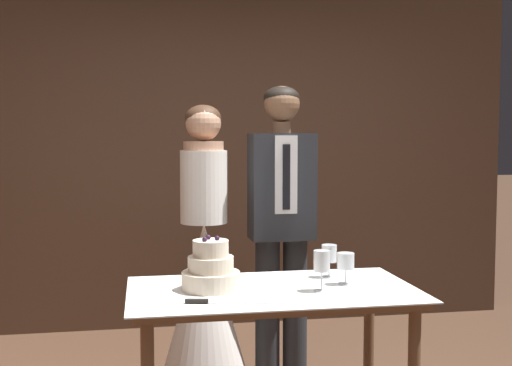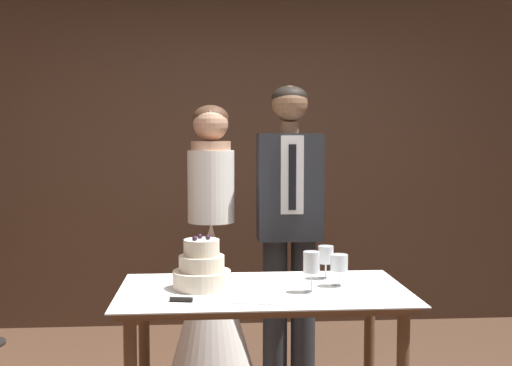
{
  "view_description": "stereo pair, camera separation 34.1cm",
  "coord_description": "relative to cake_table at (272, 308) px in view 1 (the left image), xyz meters",
  "views": [
    {
      "loc": [
        -0.6,
        -2.73,
        1.48
      ],
      "look_at": [
        -0.0,
        0.62,
        1.23
      ],
      "focal_mm": 45.0,
      "sensor_mm": 36.0,
      "label": 1
    },
    {
      "loc": [
        -0.26,
        -2.78,
        1.48
      ],
      "look_at": [
        -0.0,
        0.62,
        1.23
      ],
      "focal_mm": 45.0,
      "sensor_mm": 36.0,
      "label": 2
    }
  ],
  "objects": [
    {
      "name": "wall_back",
      "position": [
        0.0,
        2.09,
        0.73
      ],
      "size": [
        4.7,
        0.12,
        2.81
      ],
      "primitive_type": "cube",
      "color": "#513828",
      "rests_on": "ground_plane"
    },
    {
      "name": "bride",
      "position": [
        -0.24,
        0.89,
        -0.05
      ],
      "size": [
        0.54,
        0.54,
        1.67
      ],
      "color": "white",
      "rests_on": "ground_plane"
    },
    {
      "name": "cake_table",
      "position": [
        0.0,
        0.0,
        0.0
      ],
      "size": [
        1.35,
        0.76,
        0.76
      ],
      "color": "brown",
      "rests_on": "ground_plane"
    },
    {
      "name": "wine_glass_middle",
      "position": [
        0.21,
        -0.08,
        0.23
      ],
      "size": [
        0.08,
        0.08,
        0.19
      ],
      "color": "silver",
      "rests_on": "cake_table"
    },
    {
      "name": "wine_glass_far",
      "position": [
        0.33,
        0.19,
        0.21
      ],
      "size": [
        0.08,
        0.08,
        0.17
      ],
      "color": "silver",
      "rests_on": "cake_table"
    },
    {
      "name": "wine_glass_near",
      "position": [
        0.37,
        0.03,
        0.2
      ],
      "size": [
        0.08,
        0.08,
        0.15
      ],
      "color": "silver",
      "rests_on": "cake_table"
    },
    {
      "name": "tiered_cake",
      "position": [
        -0.29,
        0.04,
        0.19
      ],
      "size": [
        0.27,
        0.27,
        0.25
      ],
      "color": "beige",
      "rests_on": "cake_table"
    },
    {
      "name": "groom",
      "position": [
        0.24,
        0.89,
        0.34
      ],
      "size": [
        0.38,
        0.25,
        1.78
      ],
      "color": "#282B30",
      "rests_on": "ground_plane"
    },
    {
      "name": "cake_knife",
      "position": [
        -0.29,
        -0.22,
        0.1
      ],
      "size": [
        0.44,
        0.1,
        0.02
      ],
      "rotation": [
        0.0,
        0.0,
        -0.19
      ],
      "color": "silver",
      "rests_on": "cake_table"
    }
  ]
}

